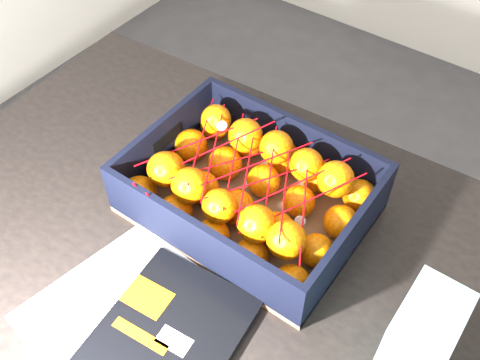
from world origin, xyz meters
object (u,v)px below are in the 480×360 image
Objects in this scene: magazine_stack at (138,323)px; retail_carton at (418,341)px; table at (216,265)px; produce_crate at (249,196)px.

retail_carton is (0.38, 0.19, 0.08)m from magazine_stack.
produce_crate is (0.02, 0.09, 0.14)m from table.
produce_crate reaches higher than table.
retail_carton reaches higher than produce_crate.
retail_carton is (0.39, -0.02, 0.19)m from table.
table is at bearing 92.72° from magazine_stack.
table is at bearing 176.73° from retail_carton.
magazine_stack is 0.85× the size of produce_crate.
table is 0.24m from magazine_stack.
produce_crate is 0.39m from retail_carton.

